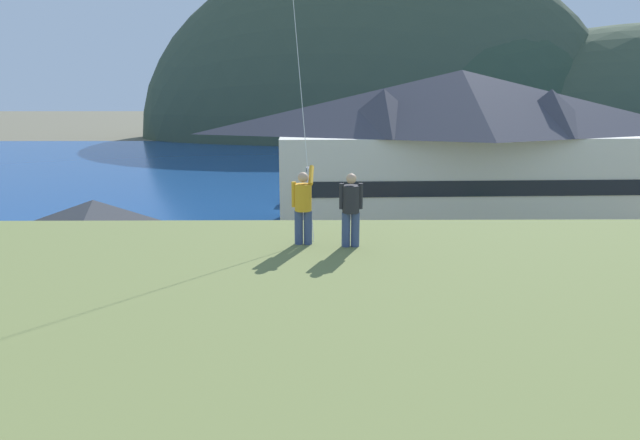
# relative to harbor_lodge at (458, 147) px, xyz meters

# --- Properties ---
(ground_plane) EXTENTS (600.00, 600.00, 0.00)m
(ground_plane) POSITION_rel_harbor_lodge_xyz_m (-9.38, -22.28, -6.49)
(ground_plane) COLOR #66604C
(parking_lot_pad) EXTENTS (40.00, 20.00, 0.10)m
(parking_lot_pad) POSITION_rel_harbor_lodge_xyz_m (-9.38, -17.28, -6.44)
(parking_lot_pad) COLOR gray
(parking_lot_pad) RESTS_ON ground
(bay_water) EXTENTS (360.00, 84.00, 0.03)m
(bay_water) POSITION_rel_harbor_lodge_xyz_m (-9.38, 37.72, -6.48)
(bay_water) COLOR navy
(bay_water) RESTS_ON ground
(far_hill_west_ridge) EXTENTS (115.65, 54.19, 88.27)m
(far_hill_west_ridge) POSITION_rel_harbor_lodge_xyz_m (4.96, 92.25, -6.49)
(far_hill_west_ridge) COLOR #3D4C38
(far_hill_west_ridge) RESTS_ON ground
(far_hill_east_peak) EXTENTS (95.02, 56.81, 79.64)m
(far_hill_east_peak) POSITION_rel_harbor_lodge_xyz_m (14.25, 93.73, -6.49)
(far_hill_east_peak) COLOR #334733
(far_hill_east_peak) RESTS_ON ground
(harbor_lodge) EXTENTS (29.32, 12.51, 12.22)m
(harbor_lodge) POSITION_rel_harbor_lodge_xyz_m (0.00, 0.00, 0.00)
(harbor_lodge) COLOR beige
(harbor_lodge) RESTS_ON ground
(storage_shed_near_lot) EXTENTS (7.94, 6.23, 5.01)m
(storage_shed_near_lot) POSITION_rel_harbor_lodge_xyz_m (-22.90, -13.36, -3.89)
(storage_shed_near_lot) COLOR #756B5B
(storage_shed_near_lot) RESTS_ON ground
(wharf_dock) EXTENTS (3.20, 13.92, 0.70)m
(wharf_dock) POSITION_rel_harbor_lodge_xyz_m (-9.86, 13.30, -6.14)
(wharf_dock) COLOR #70604C
(wharf_dock) RESTS_ON ground
(moored_boat_wharfside) EXTENTS (2.37, 5.92, 2.16)m
(moored_boat_wharfside) POSITION_rel_harbor_lodge_xyz_m (-13.11, 10.91, -5.77)
(moored_boat_wharfside) COLOR navy
(moored_boat_wharfside) RESTS_ON ground
(parked_car_back_row_left) EXTENTS (4.25, 2.15, 1.82)m
(parked_car_back_row_left) POSITION_rel_harbor_lodge_xyz_m (-12.09, -22.46, -5.43)
(parked_car_back_row_left) COLOR #236633
(parked_car_back_row_left) RESTS_ON parking_lot_pad
(parked_car_mid_row_far) EXTENTS (4.25, 2.15, 1.82)m
(parked_car_mid_row_far) POSITION_rel_harbor_lodge_xyz_m (-3.57, -21.77, -5.43)
(parked_car_mid_row_far) COLOR #B28923
(parked_car_mid_row_far) RESTS_ON parking_lot_pad
(parked_car_corner_spot) EXTENTS (4.28, 2.22, 1.82)m
(parked_car_corner_spot) POSITION_rel_harbor_lodge_xyz_m (-0.41, -15.03, -5.43)
(parked_car_corner_spot) COLOR slate
(parked_car_corner_spot) RESTS_ON parking_lot_pad
(parked_car_mid_row_near) EXTENTS (4.31, 2.27, 1.82)m
(parked_car_mid_row_near) POSITION_rel_harbor_lodge_xyz_m (-17.88, -16.33, -5.43)
(parked_car_mid_row_near) COLOR #236633
(parked_car_mid_row_near) RESTS_ON parking_lot_pad
(parked_car_front_row_end) EXTENTS (4.30, 2.25, 1.82)m
(parked_car_front_row_end) POSITION_rel_harbor_lodge_xyz_m (-20.48, -22.40, -5.43)
(parked_car_front_row_end) COLOR silver
(parked_car_front_row_end) RESTS_ON parking_lot_pad
(parked_car_mid_row_center) EXTENTS (4.28, 2.22, 1.82)m
(parked_car_mid_row_center) POSITION_rel_harbor_lodge_xyz_m (4.30, -15.42, -5.43)
(parked_car_mid_row_center) COLOR #236633
(parked_car_mid_row_center) RESTS_ON parking_lot_pad
(parking_light_pole) EXTENTS (0.24, 0.78, 6.38)m
(parking_light_pole) POSITION_rel_harbor_lodge_xyz_m (-11.45, -11.72, -2.68)
(parking_light_pole) COLOR #ADADB2
(parking_light_pole) RESTS_ON parking_lot_pad
(person_kite_flyer) EXTENTS (0.53, 0.65, 1.86)m
(person_kite_flyer) POSITION_rel_harbor_lodge_xyz_m (-11.36, -29.02, 1.47)
(person_kite_flyer) COLOR #384770
(person_kite_flyer) RESTS_ON grassy_hill_foreground
(person_companion) EXTENTS (0.55, 0.40, 1.74)m
(person_companion) POSITION_rel_harbor_lodge_xyz_m (-10.25, -29.25, 1.46)
(person_companion) COLOR #384770
(person_companion) RESTS_ON grassy_hill_foreground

